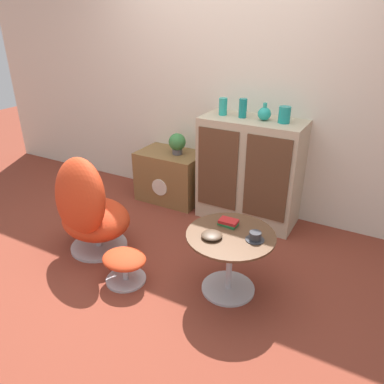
{
  "coord_description": "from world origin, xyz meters",
  "views": [
    {
      "loc": [
        1.53,
        -2.05,
        1.89
      ],
      "look_at": [
        0.17,
        0.39,
        0.55
      ],
      "focal_mm": 35.0,
      "sensor_mm": 36.0,
      "label": 1
    }
  ],
  "objects": [
    {
      "name": "sideboard",
      "position": [
        0.39,
        1.14,
        0.51
      ],
      "size": [
        0.96,
        0.46,
        1.02
      ],
      "color": "tan",
      "rests_on": "ground_plane"
    },
    {
      "name": "vase_inner_right",
      "position": [
        0.49,
        1.15,
        1.08
      ],
      "size": [
        0.12,
        0.12,
        0.16
      ],
      "color": "teal",
      "rests_on": "sideboard"
    },
    {
      "name": "coffee_table",
      "position": [
        0.68,
        0.04,
        0.33
      ],
      "size": [
        0.63,
        0.63,
        0.49
      ],
      "color": "#B7B7BC",
      "rests_on": "ground_plane"
    },
    {
      "name": "ground_plane",
      "position": [
        0.0,
        0.0,
        0.0
      ],
      "size": [
        12.0,
        12.0,
        0.0
      ],
      "primitive_type": "plane",
      "color": "brown"
    },
    {
      "name": "wall_back",
      "position": [
        0.0,
        1.4,
        1.3
      ],
      "size": [
        6.4,
        0.06,
        2.6
      ],
      "color": "beige",
      "rests_on": "ground_plane"
    },
    {
      "name": "vase_inner_left",
      "position": [
        0.29,
        1.15,
        1.11
      ],
      "size": [
        0.07,
        0.07,
        0.17
      ],
      "color": "#147A75",
      "rests_on": "sideboard"
    },
    {
      "name": "teacup",
      "position": [
        0.86,
        0.05,
        0.51
      ],
      "size": [
        0.13,
        0.13,
        0.06
      ],
      "color": "#2D2D33",
      "rests_on": "coffee_table"
    },
    {
      "name": "vase_rightmost",
      "position": [
        0.67,
        1.15,
        1.09
      ],
      "size": [
        0.1,
        0.1,
        0.14
      ],
      "color": "teal",
      "rests_on": "sideboard"
    },
    {
      "name": "bowl",
      "position": [
        0.58,
        -0.06,
        0.51
      ],
      "size": [
        0.15,
        0.15,
        0.04
      ],
      "color": "#4C3828",
      "rests_on": "coffee_table"
    },
    {
      "name": "book_stack",
      "position": [
        0.61,
        0.14,
        0.51
      ],
      "size": [
        0.14,
        0.1,
        0.04
      ],
      "color": "#237038",
      "rests_on": "coffee_table"
    },
    {
      "name": "ottoman",
      "position": [
        -0.06,
        -0.25,
        0.17
      ],
      "size": [
        0.35,
        0.31,
        0.25
      ],
      "color": "#B7B7BC",
      "rests_on": "ground_plane"
    },
    {
      "name": "vase_leftmost",
      "position": [
        0.09,
        1.15,
        1.1
      ],
      "size": [
        0.08,
        0.08,
        0.16
      ],
      "color": "teal",
      "rests_on": "sideboard"
    },
    {
      "name": "tv_console",
      "position": [
        -0.51,
        1.14,
        0.27
      ],
      "size": [
        0.69,
        0.46,
        0.55
      ],
      "color": "brown",
      "rests_on": "ground_plane"
    },
    {
      "name": "potted_plant",
      "position": [
        -0.42,
        1.14,
        0.67
      ],
      "size": [
        0.18,
        0.18,
        0.22
      ],
      "color": "#4C4C51",
      "rests_on": "tv_console"
    },
    {
      "name": "egg_chair",
      "position": [
        -0.57,
        -0.06,
        0.41
      ],
      "size": [
        0.79,
        0.75,
        0.89
      ],
      "color": "#B7B7BC",
      "rests_on": "ground_plane"
    }
  ]
}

